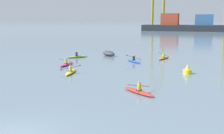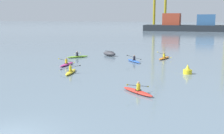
# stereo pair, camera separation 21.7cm
# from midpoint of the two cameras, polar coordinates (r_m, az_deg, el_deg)

# --- Properties ---
(container_barge) EXTENTS (52.48, 10.29, 7.64)m
(container_barge) POSITION_cam_midpoint_polar(r_m,az_deg,el_deg) (128.51, 18.22, 7.97)
(container_barge) COLOR #1E2328
(container_barge) RESTS_ON ground
(capsized_dinghy) EXTENTS (2.79, 2.31, 0.76)m
(capsized_dinghy) POSITION_cam_midpoint_polar(r_m,az_deg,el_deg) (42.99, -0.39, 2.71)
(capsized_dinghy) COLOR #38383D
(capsized_dinghy) RESTS_ON ground
(channel_buoy) EXTENTS (0.90, 0.90, 1.00)m
(channel_buoy) POSITION_cam_midpoint_polar(r_m,az_deg,el_deg) (30.26, 15.19, -0.67)
(channel_buoy) COLOR yellow
(channel_buoy) RESTS_ON ground
(kayak_magenta) EXTENTS (2.27, 3.42, 0.95)m
(kayak_magenta) POSITION_cam_midpoint_polar(r_m,az_deg,el_deg) (34.84, -8.95, 0.60)
(kayak_magenta) COLOR #C13384
(kayak_magenta) RESTS_ON ground
(kayak_orange) EXTENTS (2.15, 3.44, 1.00)m
(kayak_orange) POSITION_cam_midpoint_polar(r_m,az_deg,el_deg) (40.47, 10.63, 1.84)
(kayak_orange) COLOR orange
(kayak_orange) RESTS_ON ground
(kayak_blue) EXTENTS (2.70, 2.95, 1.01)m
(kayak_blue) POSITION_cam_midpoint_polar(r_m,az_deg,el_deg) (37.24, 4.60, 1.29)
(kayak_blue) COLOR #2856B2
(kayak_blue) RESTS_ON ground
(kayak_lime) EXTENTS (2.66, 2.98, 0.95)m
(kayak_lime) POSITION_cam_midpoint_polar(r_m,az_deg,el_deg) (41.49, -6.78, 2.13)
(kayak_lime) COLOR #7ABC2D
(kayak_lime) RESTS_ON ground
(kayak_red) EXTENTS (3.09, 2.51, 0.95)m
(kayak_red) POSITION_cam_midpoint_polar(r_m,az_deg,el_deg) (21.89, 5.46, -4.86)
(kayak_red) COLOR red
(kayak_red) RESTS_ON ground
(kayak_yellow) EXTENTS (2.20, 3.45, 0.95)m
(kayak_yellow) POSITION_cam_midpoint_polar(r_m,az_deg,el_deg) (29.83, -8.13, -0.94)
(kayak_yellow) COLOR yellow
(kayak_yellow) RESTS_ON ground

